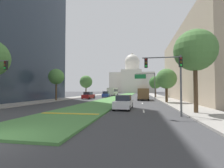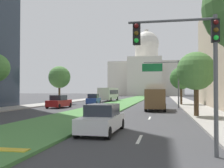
# 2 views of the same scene
# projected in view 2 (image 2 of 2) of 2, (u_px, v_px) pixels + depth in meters

# --- Properties ---
(ground_plane) EXTENTS (274.20, 274.20, 0.00)m
(ground_plane) POSITION_uv_depth(u_px,v_px,m) (131.00, 100.00, 64.21)
(ground_plane) COLOR #3D3D3F
(grass_median) EXTENTS (5.81, 112.17, 0.14)m
(grass_median) POSITION_uv_depth(u_px,v_px,m) (128.00, 101.00, 58.09)
(grass_median) COLOR #4C8442
(grass_median) RESTS_ON ground_plane
(lane_dashes_right) EXTENTS (0.16, 66.39, 0.01)m
(lane_dashes_right) POSITION_uv_depth(u_px,v_px,m) (156.00, 105.00, 42.86)
(lane_dashes_right) COLOR silver
(lane_dashes_right) RESTS_ON ground_plane
(sidewalk_left) EXTENTS (4.00, 112.17, 0.15)m
(sidewalk_left) POSITION_uv_depth(u_px,v_px,m) (65.00, 102.00, 54.24)
(sidewalk_left) COLOR #9E9991
(sidewalk_left) RESTS_ON ground_plane
(sidewalk_right) EXTENTS (4.00, 112.17, 0.15)m
(sidewalk_right) POSITION_uv_depth(u_px,v_px,m) (187.00, 103.00, 49.71)
(sidewalk_right) COLOR #9E9991
(sidewalk_right) RESTS_ON ground_plane
(capitol_building) EXTENTS (33.02, 26.91, 31.33)m
(capitol_building) POSITION_uv_depth(u_px,v_px,m) (146.00, 74.00, 124.77)
(capitol_building) COLOR beige
(capitol_building) RESTS_ON ground_plane
(traffic_light_near_right) EXTENTS (3.34, 0.35, 5.20)m
(traffic_light_near_right) POSITION_uv_depth(u_px,v_px,m) (192.00, 53.00, 9.82)
(traffic_light_near_right) COLOR #515456
(traffic_light_near_right) RESTS_ON ground_plane
(overhead_guide_sign) EXTENTS (5.05, 0.20, 6.50)m
(overhead_guide_sign) POSITION_uv_depth(u_px,v_px,m) (165.00, 74.00, 36.49)
(overhead_guide_sign) COLOR #515456
(overhead_guide_sign) RESTS_ON ground_plane
(street_tree_right_mid) EXTENTS (3.43, 3.43, 5.87)m
(street_tree_right_mid) POSITION_uv_depth(u_px,v_px,m) (196.00, 71.00, 23.73)
(street_tree_right_mid) COLOR #4C3823
(street_tree_right_mid) RESTS_ON ground_plane
(street_tree_left_far) EXTENTS (3.92, 3.92, 6.76)m
(street_tree_left_far) POSITION_uv_depth(u_px,v_px,m) (59.00, 77.00, 47.38)
(street_tree_left_far) COLOR #4C3823
(street_tree_left_far) RESTS_ON ground_plane
(street_tree_right_far) EXTENTS (3.69, 3.69, 6.29)m
(street_tree_right_far) POSITION_uv_depth(u_px,v_px,m) (181.00, 78.00, 43.83)
(street_tree_right_far) COLOR #4C3823
(street_tree_right_far) RESTS_ON ground_plane
(sedan_lead_stopped) EXTENTS (2.00, 4.59, 1.63)m
(sedan_lead_stopped) POSITION_uv_depth(u_px,v_px,m) (102.00, 119.00, 15.09)
(sedan_lead_stopped) COLOR silver
(sedan_lead_stopped) RESTS_ON ground_plane
(sedan_midblock) EXTENTS (2.12, 4.76, 1.76)m
(sedan_midblock) POSITION_uv_depth(u_px,v_px,m) (59.00, 102.00, 36.74)
(sedan_midblock) COLOR maroon
(sedan_midblock) RESTS_ON ground_plane
(sedan_distant) EXTENTS (2.06, 4.26, 1.82)m
(sedan_distant) POSITION_uv_depth(u_px,v_px,m) (93.00, 100.00, 45.47)
(sedan_distant) COLOR navy
(sedan_distant) RESTS_ON ground_plane
(box_truck_delivery) EXTENTS (2.40, 6.40, 3.20)m
(box_truck_delivery) POSITION_uv_depth(u_px,v_px,m) (156.00, 96.00, 32.32)
(box_truck_delivery) COLOR brown
(box_truck_delivery) RESTS_ON ground_plane
(city_bus) EXTENTS (2.62, 11.00, 2.95)m
(city_bus) POSITION_uv_depth(u_px,v_px,m) (109.00, 93.00, 58.63)
(city_bus) COLOR beige
(city_bus) RESTS_ON ground_plane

